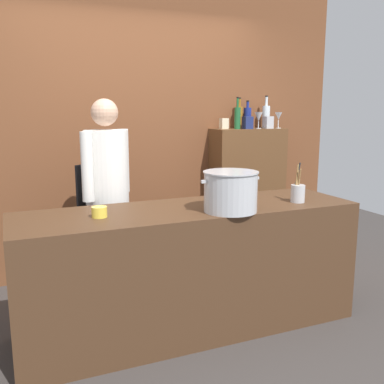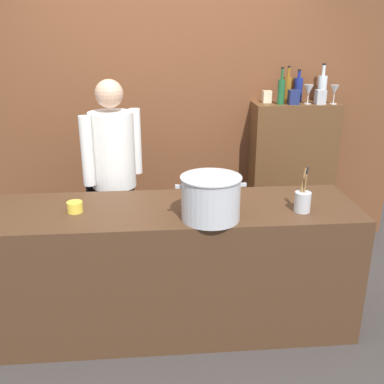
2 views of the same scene
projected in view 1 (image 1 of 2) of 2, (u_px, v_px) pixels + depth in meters
The scene contains 17 objects.
ground_plane at pixel (190, 326), 3.26m from camera, with size 8.00×8.00×0.00m, color #383330.
brick_back_panel at pixel (134, 117), 4.25m from camera, with size 4.40×0.10×3.00m, color brown.
prep_counter at pixel (190, 269), 3.18m from camera, with size 2.42×0.70×0.90m, color #472D1C.
bar_cabinet at pixel (247, 194), 4.65m from camera, with size 0.76×0.32×1.38m, color brown.
chef at pixel (107, 188), 3.50m from camera, with size 0.45×0.42×1.66m.
stockpot_large at pixel (231, 191), 2.96m from camera, with size 0.43×0.37×0.27m.
utensil_crock at pixel (298, 193), 3.27m from camera, with size 0.10×0.10×0.29m.
butter_jar at pixel (99, 212), 2.82m from camera, with size 0.10×0.10×0.07m, color yellow.
wine_bottle_green at pixel (237, 117), 4.38m from camera, with size 0.06×0.06×0.31m.
wine_bottle_amber at pixel (239, 117), 4.54m from camera, with size 0.07×0.07×0.31m.
wine_bottle_cobalt at pixel (247, 117), 4.58m from camera, with size 0.08×0.08×0.28m.
wine_bottle_clear at pixel (266, 116), 4.64m from camera, with size 0.08×0.08×0.33m.
wine_glass_tall at pixel (259, 117), 4.47m from camera, with size 0.08×0.08×0.17m.
wine_glass_short at pixel (278, 117), 4.54m from camera, with size 0.07×0.07×0.16m.
spice_tin_navy at pixel (248, 123), 4.42m from camera, with size 0.09×0.09×0.12m, color navy.
spice_tin_cream at pixel (224, 124), 4.45m from camera, with size 0.07×0.07×0.11m, color beige.
spice_tin_silver at pixel (268, 122), 4.51m from camera, with size 0.08×0.08×0.12m, color #B2B2B7.
Camera 1 is at (-1.17, -2.78, 1.59)m, focal length 41.27 mm.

